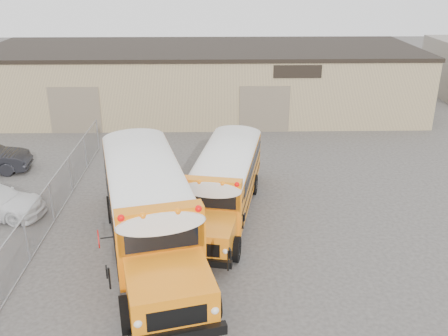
{
  "coord_description": "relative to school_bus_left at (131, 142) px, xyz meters",
  "views": [
    {
      "loc": [
        0.77,
        -15.73,
        10.12
      ],
      "look_at": [
        1.21,
        4.96,
        1.6
      ],
      "focal_mm": 40.0,
      "sensor_mm": 36.0,
      "label": 1
    }
  ],
  "objects": [
    {
      "name": "chainlink_fence",
      "position": [
        -2.66,
        -4.65,
        -1.0
      ],
      "size": [
        0.07,
        18.07,
        1.81
      ],
      "color": "#999CA2",
      "rests_on": "ground"
    },
    {
      "name": "warehouse",
      "position": [
        3.34,
        12.34,
        0.47
      ],
      "size": [
        30.2,
        10.2,
        4.67
      ],
      "color": "tan",
      "rests_on": "ground"
    },
    {
      "name": "school_bus_right",
      "position": [
        5.6,
        1.83,
        -0.32
      ],
      "size": [
        3.98,
        9.62,
        2.74
      ],
      "color": "orange",
      "rests_on": "ground"
    },
    {
      "name": "tarp_bundle",
      "position": [
        1.96,
        -10.01,
        -1.25
      ],
      "size": [
        1.05,
        0.99,
        1.28
      ],
      "color": "black",
      "rests_on": "ground"
    },
    {
      "name": "ground",
      "position": [
        3.34,
        -7.65,
        -1.91
      ],
      "size": [
        120.0,
        120.0,
        0.0
      ],
      "primitive_type": "plane",
      "color": "#3F3D3A",
      "rests_on": "ground"
    },
    {
      "name": "school_bus_left",
      "position": [
        0.0,
        0.0,
        0.0
      ],
      "size": [
        5.34,
        11.58,
        3.29
      ],
      "color": "orange",
      "rests_on": "ground"
    }
  ]
}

